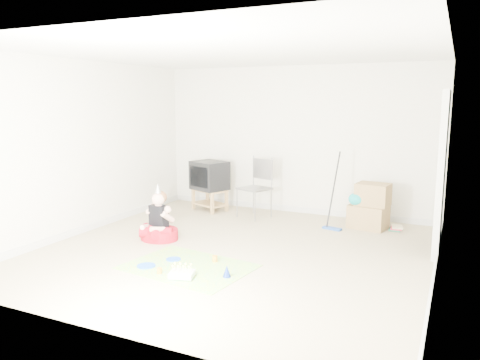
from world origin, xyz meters
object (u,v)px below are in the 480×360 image
at_px(tv_stand, 210,198).
at_px(folding_chair, 254,188).
at_px(cardboard_boxes, 370,207).
at_px(seated_woman, 159,227).
at_px(crt_tv, 209,175).
at_px(birthday_cake, 182,275).

distance_m(tv_stand, folding_chair, 1.00).
xyz_separation_m(cardboard_boxes, seated_woman, (-2.66, -1.92, -0.16)).
height_order(folding_chair, cardboard_boxes, folding_chair).
relative_size(tv_stand, seated_woman, 0.88).
bearing_deg(crt_tv, birthday_cake, -45.15).
distance_m(folding_chair, cardboard_boxes, 1.94).
bearing_deg(cardboard_boxes, crt_tv, 179.87).
xyz_separation_m(tv_stand, seated_woman, (0.22, -1.93, -0.06)).
xyz_separation_m(tv_stand, cardboard_boxes, (2.88, -0.01, 0.11)).
height_order(crt_tv, cardboard_boxes, crt_tv).
bearing_deg(birthday_cake, cardboard_boxes, 63.22).
relative_size(tv_stand, folding_chair, 0.70).
bearing_deg(seated_woman, crt_tv, 96.46).
xyz_separation_m(folding_chair, cardboard_boxes, (1.92, 0.13, -0.16)).
relative_size(folding_chair, birthday_cake, 3.28).
height_order(crt_tv, birthday_cake, crt_tv).
distance_m(folding_chair, birthday_cake, 3.00).
bearing_deg(tv_stand, crt_tv, -26.57).
bearing_deg(cardboard_boxes, seated_woman, -144.09).
height_order(tv_stand, crt_tv, crt_tv).
xyz_separation_m(crt_tv, seated_woman, (0.22, -1.93, -0.47)).
xyz_separation_m(seated_woman, birthday_cake, (1.11, -1.15, -0.14)).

